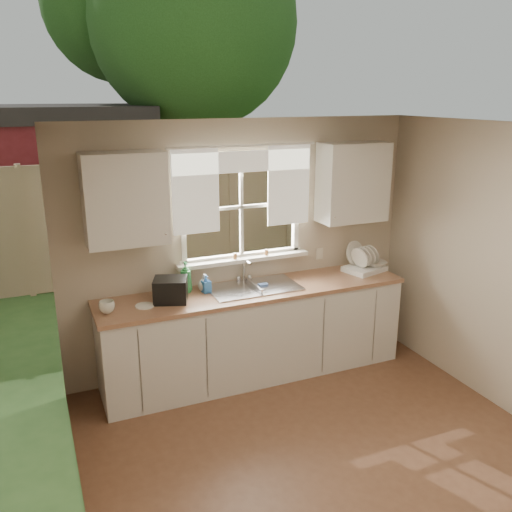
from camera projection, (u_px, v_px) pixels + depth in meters
name	position (u px, v px, depth m)	size (l,w,h in m)	color
ground	(343.00, 476.00, 4.01)	(4.00, 4.00, 0.00)	brown
room_walls	(357.00, 326.00, 3.59)	(3.62, 4.02, 2.50)	beige
ceiling	(363.00, 131.00, 3.29)	(3.60, 4.00, 0.02)	silver
window	(242.00, 224.00, 5.34)	(1.38, 0.16, 1.06)	white
curtains	(244.00, 179.00, 5.17)	(1.50, 0.03, 0.81)	white
base_cabinets	(255.00, 334.00, 5.36)	(3.00, 0.62, 0.87)	silver
countertop	(255.00, 291.00, 5.23)	(3.04, 0.65, 0.04)	#A37251
upper_cabinet_left	(125.00, 199.00, 4.65)	(0.70, 0.33, 0.80)	silver
upper_cabinet_right	(353.00, 182.00, 5.51)	(0.70, 0.33, 0.80)	silver
wall_outlet	(319.00, 254.00, 5.77)	(0.08, 0.01, 0.12)	beige
sill_jars	(251.00, 254.00, 5.40)	(0.38, 0.04, 0.06)	brown
backyard	(148.00, 54.00, 10.64)	(20.00, 10.00, 6.13)	#335421
sink	(254.00, 295.00, 5.27)	(0.88, 0.52, 0.40)	#B7B7BC
dish_rack	(364.00, 264.00, 5.73)	(0.48, 0.41, 0.30)	white
bowl	(376.00, 264.00, 5.73)	(0.22, 0.22, 0.05)	silver
soap_bottle_a	(186.00, 277.00, 5.10)	(0.11, 0.12, 0.30)	green
soap_bottle_b	(206.00, 284.00, 5.11)	(0.08, 0.08, 0.17)	#3475C4
soap_bottle_c	(205.00, 283.00, 5.15)	(0.13, 0.13, 0.17)	beige
saucer	(145.00, 306.00, 4.79)	(0.17, 0.17, 0.01)	white
cup	(107.00, 307.00, 4.64)	(0.14, 0.14, 0.11)	silver
black_appliance	(171.00, 290.00, 4.89)	(0.29, 0.26, 0.22)	black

